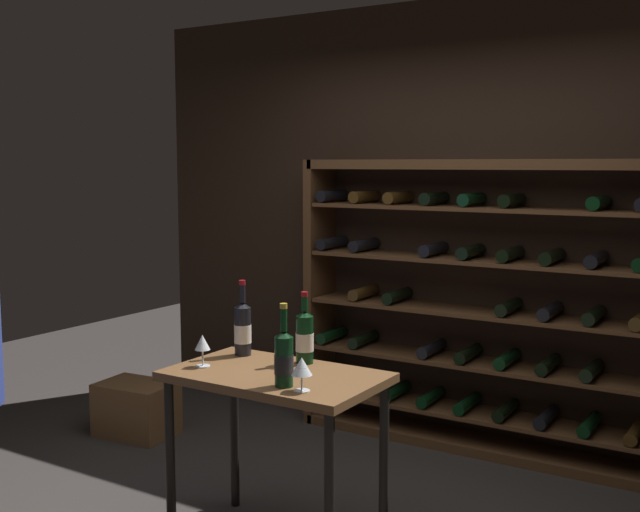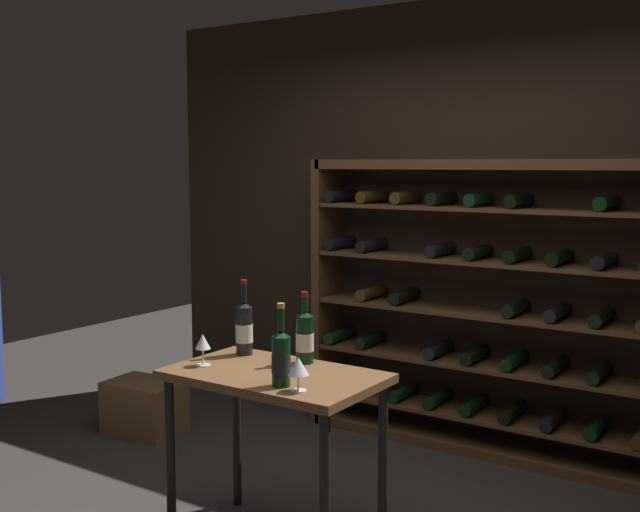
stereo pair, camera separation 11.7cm
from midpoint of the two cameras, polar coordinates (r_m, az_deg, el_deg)
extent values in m
cube|color=#332319|center=(4.99, 10.33, 2.46)|extent=(4.82, 0.10, 2.77)
cube|color=brown|center=(5.32, -0.66, -2.57)|extent=(0.06, 0.32, 1.78)
cube|color=brown|center=(4.71, 11.81, 6.57)|extent=(2.40, 0.32, 0.06)
cube|color=brown|center=(5.01, 11.33, -13.45)|extent=(2.40, 0.32, 0.06)
cube|color=brown|center=(4.95, 11.38, -11.36)|extent=(2.32, 0.32, 0.02)
cylinder|color=#4C3314|center=(5.40, 0.26, -9.07)|extent=(0.08, 0.30, 0.08)
cylinder|color=black|center=(5.28, 2.55, -9.45)|extent=(0.08, 0.30, 0.08)
cylinder|color=black|center=(5.17, 4.94, -9.83)|extent=(0.08, 0.30, 0.08)
cylinder|color=black|center=(5.07, 7.45, -10.20)|extent=(0.08, 0.30, 0.08)
cylinder|color=black|center=(4.97, 10.05, -10.57)|extent=(0.08, 0.30, 0.08)
cylinder|color=black|center=(4.89, 12.76, -10.93)|extent=(0.08, 0.30, 0.08)
cylinder|color=black|center=(4.82, 15.55, -11.28)|extent=(0.08, 0.30, 0.08)
cylinder|color=black|center=(4.76, 18.43, -11.61)|extent=(0.08, 0.30, 0.08)
cylinder|color=#4C3314|center=(4.72, 21.38, -11.91)|extent=(0.08, 0.30, 0.08)
cube|color=brown|center=(4.86, 11.47, -7.82)|extent=(2.32, 0.32, 0.02)
cylinder|color=black|center=(5.32, 0.26, -5.80)|extent=(0.08, 0.30, 0.08)
cylinder|color=black|center=(5.20, 2.57, -6.11)|extent=(0.08, 0.30, 0.08)
cylinder|color=black|center=(4.98, 7.50, -6.73)|extent=(0.08, 0.30, 0.08)
cylinder|color=black|center=(4.89, 10.13, -7.04)|extent=(0.08, 0.30, 0.08)
cylinder|color=black|center=(4.81, 12.86, -7.35)|extent=(0.08, 0.30, 0.08)
cylinder|color=black|center=(4.74, 15.68, -7.64)|extent=(0.08, 0.30, 0.08)
cylinder|color=black|center=(4.68, 18.58, -7.93)|extent=(0.08, 0.30, 0.08)
cube|color=brown|center=(4.79, 11.55, -4.17)|extent=(2.32, 0.32, 0.02)
cylinder|color=#4C3314|center=(5.14, 2.58, -2.68)|extent=(0.08, 0.30, 0.08)
cylinder|color=black|center=(5.02, 5.02, -2.92)|extent=(0.08, 0.30, 0.08)
cylinder|color=black|center=(4.74, 12.96, -3.65)|extent=(0.08, 0.30, 0.08)
cylinder|color=black|center=(4.67, 15.80, -3.89)|extent=(0.08, 0.30, 0.08)
cylinder|color=black|center=(4.61, 18.73, -4.13)|extent=(0.08, 0.30, 0.08)
cube|color=brown|center=(4.74, 11.64, -0.43)|extent=(2.32, 0.32, 0.02)
cylinder|color=black|center=(5.22, 0.26, 0.97)|extent=(0.08, 0.30, 0.08)
cylinder|color=black|center=(5.10, 2.60, 0.82)|extent=(0.08, 0.30, 0.08)
cylinder|color=black|center=(4.87, 7.62, 0.50)|extent=(0.08, 0.30, 0.08)
cylinder|color=black|center=(4.78, 10.29, 0.32)|extent=(0.08, 0.30, 0.08)
cylinder|color=black|center=(4.70, 13.06, 0.14)|extent=(0.08, 0.30, 0.08)
cylinder|color=black|center=(4.62, 15.93, -0.05)|extent=(0.08, 0.30, 0.08)
cylinder|color=black|center=(4.56, 18.88, -0.24)|extent=(0.08, 0.30, 0.08)
cube|color=brown|center=(4.71, 11.74, 3.38)|extent=(2.32, 0.32, 0.02)
cylinder|color=black|center=(5.20, 0.27, 4.43)|extent=(0.08, 0.30, 0.08)
cylinder|color=#4C3314|center=(5.07, 2.62, 4.37)|extent=(0.08, 0.30, 0.08)
cylinder|color=#4C3314|center=(4.96, 5.09, 4.29)|extent=(0.08, 0.30, 0.08)
cylinder|color=black|center=(4.85, 7.68, 4.20)|extent=(0.08, 0.30, 0.08)
cylinder|color=black|center=(4.75, 10.37, 4.10)|extent=(0.08, 0.30, 0.08)
cylinder|color=black|center=(4.67, 13.16, 3.99)|extent=(0.08, 0.30, 0.08)
cylinder|color=black|center=(4.54, 19.03, 3.72)|extent=(0.08, 0.30, 0.08)
cube|color=brown|center=(3.55, -4.22, -8.79)|extent=(0.96, 0.57, 0.04)
cylinder|color=black|center=(3.77, -11.79, -14.54)|extent=(0.04, 0.04, 0.78)
cylinder|color=black|center=(3.28, -0.39, -17.76)|extent=(0.04, 0.04, 0.78)
cylinder|color=black|center=(4.11, -7.10, -12.66)|extent=(0.04, 0.04, 0.78)
cylinder|color=black|center=(3.66, 3.74, -15.10)|extent=(0.04, 0.04, 0.78)
cube|color=brown|center=(5.29, -13.90, -10.80)|extent=(0.51, 0.38, 0.34)
cylinder|color=black|center=(3.67, -2.05, -6.14)|extent=(0.08, 0.08, 0.22)
cone|color=black|center=(3.65, -2.06, -4.24)|extent=(0.08, 0.08, 0.03)
cylinder|color=black|center=(3.64, -2.06, -3.51)|extent=(0.03, 0.03, 0.07)
cylinder|color=maroon|center=(3.63, -2.07, -2.81)|extent=(0.03, 0.03, 0.02)
cylinder|color=silver|center=(3.67, -2.05, -6.31)|extent=(0.09, 0.09, 0.09)
cylinder|color=black|center=(3.30, -3.68, -7.72)|extent=(0.08, 0.08, 0.21)
cone|color=black|center=(3.28, -3.70, -5.72)|extent=(0.08, 0.08, 0.03)
cylinder|color=black|center=(3.26, -3.71, -4.68)|extent=(0.03, 0.03, 0.10)
cylinder|color=#B7932D|center=(3.25, -3.72, -3.67)|extent=(0.03, 0.03, 0.02)
cylinder|color=black|center=(3.31, -3.68, -7.90)|extent=(0.08, 0.08, 0.08)
cylinder|color=black|center=(3.84, -6.54, -5.49)|extent=(0.08, 0.08, 0.24)
cone|color=black|center=(3.82, -6.57, -3.58)|extent=(0.08, 0.08, 0.03)
cylinder|color=black|center=(3.81, -6.58, -2.75)|extent=(0.03, 0.03, 0.09)
cylinder|color=maroon|center=(3.80, -6.59, -1.94)|extent=(0.03, 0.03, 0.02)
cylinder|color=silver|center=(3.85, -6.54, -5.66)|extent=(0.08, 0.08, 0.09)
cylinder|color=silver|center=(3.68, -9.47, -7.94)|extent=(0.07, 0.07, 0.00)
cylinder|color=silver|center=(3.67, -9.48, -7.34)|extent=(0.01, 0.01, 0.07)
cone|color=silver|center=(3.66, -9.51, -6.24)|extent=(0.07, 0.07, 0.07)
cylinder|color=#590A14|center=(3.66, -9.50, -6.48)|extent=(0.04, 0.04, 0.02)
cylinder|color=silver|center=(3.26, -2.38, -9.82)|extent=(0.07, 0.07, 0.00)
cylinder|color=silver|center=(3.25, -2.39, -9.23)|extent=(0.01, 0.01, 0.06)
cone|color=silver|center=(3.23, -2.39, -8.06)|extent=(0.09, 0.09, 0.07)
cylinder|color=#590A14|center=(3.23, -2.39, -8.34)|extent=(0.05, 0.05, 0.03)
camera|label=1|loc=(0.06, -90.94, -0.11)|focal=43.78mm
camera|label=2|loc=(0.06, 89.06, 0.11)|focal=43.78mm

